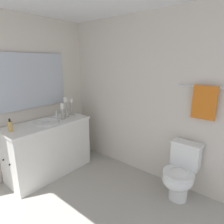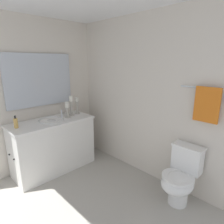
# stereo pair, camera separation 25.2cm
# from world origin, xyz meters

# --- Properties ---
(floor) EXTENTS (2.98, 2.32, 0.02)m
(floor) POSITION_xyz_m (0.00, 0.00, -0.01)
(floor) COLOR #B2ADA3
(floor) RESTS_ON ground
(wall_back) EXTENTS (2.98, 0.04, 2.45)m
(wall_back) POSITION_xyz_m (0.00, 1.16, 1.23)
(wall_back) COLOR silver
(wall_back) RESTS_ON ground
(wall_left) EXTENTS (0.04, 2.32, 2.45)m
(wall_left) POSITION_xyz_m (-1.49, 0.00, 1.23)
(wall_left) COLOR silver
(wall_left) RESTS_ON ground
(vanity_cabinet) EXTENTS (0.58, 1.31, 0.86)m
(vanity_cabinet) POSITION_xyz_m (-1.16, 0.14, 0.43)
(vanity_cabinet) COLOR white
(vanity_cabinet) RESTS_ON ground
(sink_basin) EXTENTS (0.40, 0.40, 0.24)m
(sink_basin) POSITION_xyz_m (-1.16, 0.14, 0.82)
(sink_basin) COLOR white
(sink_basin) RESTS_ON vanity_cabinet
(mirror) EXTENTS (0.02, 1.11, 0.84)m
(mirror) POSITION_xyz_m (-1.44, 0.14, 1.48)
(mirror) COLOR silver
(candle_holder_tall) EXTENTS (0.09, 0.09, 0.29)m
(candle_holder_tall) POSITION_xyz_m (-1.22, 0.68, 1.01)
(candle_holder_tall) COLOR #B7B2A5
(candle_holder_tall) RESTS_ON vanity_cabinet
(candle_holder_short) EXTENTS (0.09, 0.09, 0.34)m
(candle_holder_short) POSITION_xyz_m (-1.18, 0.54, 1.04)
(candle_holder_short) COLOR #B7B2A5
(candle_holder_short) RESTS_ON vanity_cabinet
(candle_holder_mid) EXTENTS (0.09, 0.09, 0.26)m
(candle_holder_mid) POSITION_xyz_m (-1.12, 0.42, 1.00)
(candle_holder_mid) COLOR #B7B2A5
(candle_holder_mid) RESTS_ON vanity_cabinet
(soap_bottle) EXTENTS (0.06, 0.06, 0.18)m
(soap_bottle) POSITION_xyz_m (-1.18, -0.38, 0.93)
(soap_bottle) COLOR #E5B259
(soap_bottle) RESTS_ON vanity_cabinet
(toilet) EXTENTS (0.39, 0.54, 0.75)m
(toilet) POSITION_xyz_m (0.70, 0.88, 0.37)
(toilet) COLOR white
(toilet) RESTS_ON ground
(towel_bar) EXTENTS (0.68, 0.02, 0.02)m
(towel_bar) POSITION_xyz_m (0.83, 1.10, 1.48)
(towel_bar) COLOR silver
(towel_near_vanity) EXTENTS (0.28, 0.03, 0.41)m
(towel_near_vanity) POSITION_xyz_m (0.83, 1.08, 1.29)
(towel_near_vanity) COLOR orange
(towel_near_vanity) RESTS_ON towel_bar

